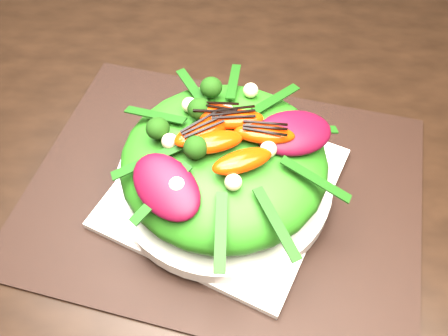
# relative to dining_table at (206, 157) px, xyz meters

# --- Properties ---
(floor) EXTENTS (4.00, 4.00, 0.01)m
(floor) POSITION_rel_dining_table_xyz_m (0.00, 0.00, -0.73)
(floor) COLOR brown
(floor) RESTS_ON ground
(dining_table) EXTENTS (1.60, 0.90, 0.75)m
(dining_table) POSITION_rel_dining_table_xyz_m (0.00, 0.00, 0.00)
(dining_table) COLOR black
(dining_table) RESTS_ON floor
(placemat) EXTENTS (0.53, 0.44, 0.00)m
(placemat) POSITION_rel_dining_table_xyz_m (0.03, -0.07, 0.02)
(placemat) COLOR black
(placemat) RESTS_ON dining_table
(plate_base) EXTENTS (0.31, 0.31, 0.01)m
(plate_base) POSITION_rel_dining_table_xyz_m (0.03, -0.07, 0.03)
(plate_base) COLOR white
(plate_base) RESTS_ON placemat
(salad_bowl) EXTENTS (0.30, 0.30, 0.02)m
(salad_bowl) POSITION_rel_dining_table_xyz_m (0.03, -0.07, 0.04)
(salad_bowl) COLOR silver
(salad_bowl) RESTS_ON plate_base
(lettuce_mound) EXTENTS (0.30, 0.30, 0.08)m
(lettuce_mound) POSITION_rel_dining_table_xyz_m (0.03, -0.07, 0.08)
(lettuce_mound) COLOR #2B7515
(lettuce_mound) RESTS_ON salad_bowl
(radicchio_leaf) EXTENTS (0.10, 0.08, 0.02)m
(radicchio_leaf) POSITION_rel_dining_table_xyz_m (0.10, -0.05, 0.12)
(radicchio_leaf) COLOR #460718
(radicchio_leaf) RESTS_ON lettuce_mound
(orange_segment) EXTENTS (0.07, 0.03, 0.02)m
(orange_segment) POSITION_rel_dining_table_xyz_m (0.02, -0.04, 0.13)
(orange_segment) COLOR red
(orange_segment) RESTS_ON lettuce_mound
(broccoli_floret) EXTENTS (0.05, 0.05, 0.04)m
(broccoli_floret) POSITION_rel_dining_table_xyz_m (-0.03, -0.02, 0.13)
(broccoli_floret) COLOR black
(broccoli_floret) RESTS_ON lettuce_mound
(macadamia_nut) EXTENTS (0.02, 0.02, 0.02)m
(macadamia_nut) POSITION_rel_dining_table_xyz_m (0.05, -0.11, 0.12)
(macadamia_nut) COLOR beige
(macadamia_nut) RESTS_ON lettuce_mound
(balsamic_drizzle) EXTENTS (0.04, 0.00, 0.00)m
(balsamic_drizzle) POSITION_rel_dining_table_xyz_m (0.02, -0.04, 0.14)
(balsamic_drizzle) COLOR black
(balsamic_drizzle) RESTS_ON orange_segment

